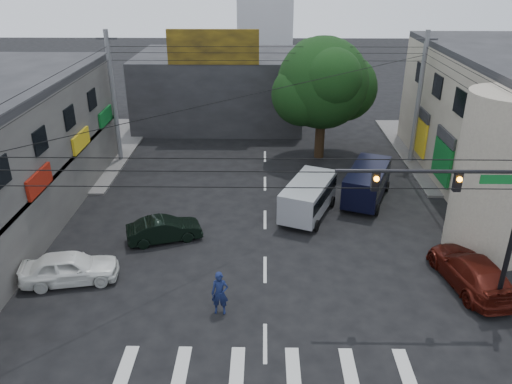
{
  "coord_description": "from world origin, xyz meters",
  "views": [
    {
      "loc": [
        -0.11,
        -17.8,
        13.22
      ],
      "look_at": [
        -0.46,
        4.0,
        3.11
      ],
      "focal_mm": 35.0,
      "sensor_mm": 36.0,
      "label": 1
    }
  ],
  "objects_px": {
    "dark_sedan": "(164,229)",
    "navy_van": "(367,184)",
    "utility_pole_far_right": "(419,100)",
    "street_tree": "(323,83)",
    "traffic_officer": "(220,293)",
    "utility_pole_far_left": "(114,98)",
    "white_compact": "(70,268)",
    "silver_minivan": "(308,199)",
    "traffic_gantry": "(475,208)",
    "maroon_sedan": "(471,271)"
  },
  "relations": [
    {
      "from": "utility_pole_far_left",
      "to": "utility_pole_far_right",
      "type": "xyz_separation_m",
      "value": [
        21.0,
        0.0,
        0.0
      ]
    },
    {
      "from": "dark_sedan",
      "to": "navy_van",
      "type": "bearing_deg",
      "value": -84.75
    },
    {
      "from": "silver_minivan",
      "to": "white_compact",
      "type": "bearing_deg",
      "value": 142.98
    },
    {
      "from": "maroon_sedan",
      "to": "traffic_officer",
      "type": "height_order",
      "value": "traffic_officer"
    },
    {
      "from": "traffic_gantry",
      "to": "white_compact",
      "type": "relative_size",
      "value": 1.6
    },
    {
      "from": "street_tree",
      "to": "navy_van",
      "type": "distance_m",
      "value": 8.82
    },
    {
      "from": "silver_minivan",
      "to": "traffic_officer",
      "type": "xyz_separation_m",
      "value": [
        -4.28,
        -8.8,
        -0.06
      ]
    },
    {
      "from": "street_tree",
      "to": "utility_pole_far_right",
      "type": "xyz_separation_m",
      "value": [
        6.5,
        -1.0,
        -0.87
      ]
    },
    {
      "from": "dark_sedan",
      "to": "utility_pole_far_right",
      "type": "bearing_deg",
      "value": -72.8
    },
    {
      "from": "silver_minivan",
      "to": "navy_van",
      "type": "distance_m",
      "value": 4.22
    },
    {
      "from": "dark_sedan",
      "to": "silver_minivan",
      "type": "height_order",
      "value": "silver_minivan"
    },
    {
      "from": "traffic_gantry",
      "to": "traffic_officer",
      "type": "distance_m",
      "value": 10.42
    },
    {
      "from": "maroon_sedan",
      "to": "navy_van",
      "type": "height_order",
      "value": "navy_van"
    },
    {
      "from": "street_tree",
      "to": "utility_pole_far_left",
      "type": "height_order",
      "value": "utility_pole_far_left"
    },
    {
      "from": "dark_sedan",
      "to": "traffic_officer",
      "type": "relative_size",
      "value": 2.1
    },
    {
      "from": "utility_pole_far_left",
      "to": "silver_minivan",
      "type": "relative_size",
      "value": 1.79
    },
    {
      "from": "street_tree",
      "to": "maroon_sedan",
      "type": "xyz_separation_m",
      "value": [
        5.14,
        -16.08,
        -4.72
      ]
    },
    {
      "from": "traffic_gantry",
      "to": "utility_pole_far_left",
      "type": "relative_size",
      "value": 0.78
    },
    {
      "from": "dark_sedan",
      "to": "white_compact",
      "type": "bearing_deg",
      "value": 117.75
    },
    {
      "from": "maroon_sedan",
      "to": "navy_van",
      "type": "relative_size",
      "value": 0.99
    },
    {
      "from": "maroon_sedan",
      "to": "traffic_officer",
      "type": "bearing_deg",
      "value": 1.4
    },
    {
      "from": "navy_van",
      "to": "white_compact",
      "type": "bearing_deg",
      "value": 142.03
    },
    {
      "from": "maroon_sedan",
      "to": "traffic_gantry",
      "type": "bearing_deg",
      "value": 46.17
    },
    {
      "from": "traffic_gantry",
      "to": "silver_minivan",
      "type": "bearing_deg",
      "value": 122.02
    },
    {
      "from": "traffic_gantry",
      "to": "white_compact",
      "type": "xyz_separation_m",
      "value": [
        -16.61,
        1.94,
        -4.1
      ]
    },
    {
      "from": "utility_pole_far_right",
      "to": "navy_van",
      "type": "height_order",
      "value": "utility_pole_far_right"
    },
    {
      "from": "street_tree",
      "to": "dark_sedan",
      "type": "xyz_separation_m",
      "value": [
        -9.22,
        -12.33,
        -4.84
      ]
    },
    {
      "from": "traffic_gantry",
      "to": "silver_minivan",
      "type": "distance_m",
      "value": 10.86
    },
    {
      "from": "traffic_gantry",
      "to": "dark_sedan",
      "type": "xyz_separation_m",
      "value": [
        -13.04,
        5.67,
        -4.2
      ]
    },
    {
      "from": "street_tree",
      "to": "dark_sedan",
      "type": "relative_size",
      "value": 2.15
    },
    {
      "from": "utility_pole_far_left",
      "to": "dark_sedan",
      "type": "distance_m",
      "value": 13.12
    },
    {
      "from": "utility_pole_far_right",
      "to": "white_compact",
      "type": "bearing_deg",
      "value": -142.0
    },
    {
      "from": "street_tree",
      "to": "traffic_officer",
      "type": "bearing_deg",
      "value": -107.83
    },
    {
      "from": "utility_pole_far_left",
      "to": "white_compact",
      "type": "xyz_separation_m",
      "value": [
        1.72,
        -15.07,
        -3.87
      ]
    },
    {
      "from": "street_tree",
      "to": "white_compact",
      "type": "relative_size",
      "value": 1.93
    },
    {
      "from": "utility_pole_far_left",
      "to": "traffic_officer",
      "type": "xyz_separation_m",
      "value": [
        8.65,
        -17.19,
        -3.64
      ]
    },
    {
      "from": "utility_pole_far_left",
      "to": "traffic_gantry",
      "type": "bearing_deg",
      "value": -42.86
    },
    {
      "from": "navy_van",
      "to": "traffic_officer",
      "type": "xyz_separation_m",
      "value": [
        -7.97,
        -10.87,
        -0.07
      ]
    },
    {
      "from": "traffic_officer",
      "to": "silver_minivan",
      "type": "bearing_deg",
      "value": 66.32
    },
    {
      "from": "traffic_gantry",
      "to": "navy_van",
      "type": "distance_m",
      "value": 11.47
    },
    {
      "from": "utility_pole_far_left",
      "to": "navy_van",
      "type": "distance_m",
      "value": 18.14
    },
    {
      "from": "street_tree",
      "to": "traffic_officer",
      "type": "distance_m",
      "value": 19.63
    },
    {
      "from": "dark_sedan",
      "to": "street_tree",
      "type": "bearing_deg",
      "value": -55.37
    },
    {
      "from": "dark_sedan",
      "to": "navy_van",
      "type": "relative_size",
      "value": 0.73
    },
    {
      "from": "traffic_gantry",
      "to": "white_compact",
      "type": "height_order",
      "value": "traffic_gantry"
    },
    {
      "from": "utility_pole_far_right",
      "to": "traffic_officer",
      "type": "distance_m",
      "value": 21.47
    },
    {
      "from": "street_tree",
      "to": "utility_pole_far_right",
      "type": "distance_m",
      "value": 6.63
    },
    {
      "from": "white_compact",
      "to": "street_tree",
      "type": "bearing_deg",
      "value": -49.33
    },
    {
      "from": "utility_pole_far_right",
      "to": "traffic_officer",
      "type": "height_order",
      "value": "utility_pole_far_right"
    },
    {
      "from": "utility_pole_far_left",
      "to": "white_compact",
      "type": "bearing_deg",
      "value": -83.5
    }
  ]
}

